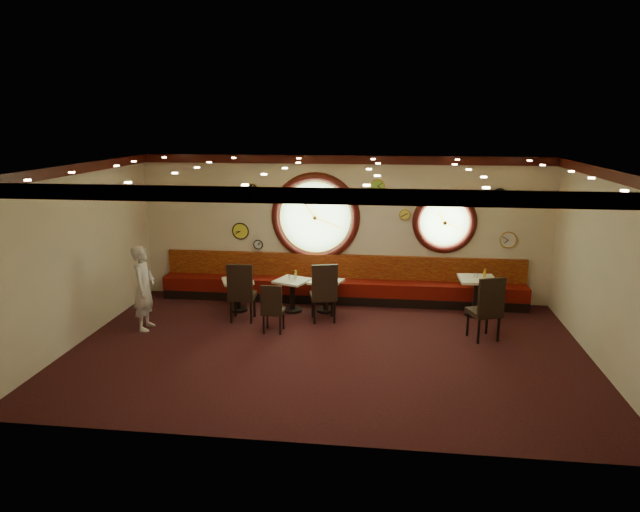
{
  "coord_description": "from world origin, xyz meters",
  "views": [
    {
      "loc": [
        1.04,
        -9.32,
        3.96
      ],
      "look_at": [
        -0.23,
        0.8,
        1.5
      ],
      "focal_mm": 32.0,
      "sensor_mm": 36.0,
      "label": 1
    }
  ],
  "objects_px": {
    "chair_c": "(324,289)",
    "condiment_c_bottle": "(331,276)",
    "condiment_a_salt": "(233,277)",
    "condiment_a_pepper": "(237,277)",
    "chair_b": "(272,305)",
    "condiment_c_salt": "(323,277)",
    "table_d": "(476,292)",
    "condiment_d_salt": "(474,275)",
    "condiment_c_pepper": "(327,278)",
    "chair_d": "(488,305)",
    "condiment_a_bottle": "(244,275)",
    "table_c": "(326,292)",
    "condiment_d_pepper": "(477,276)",
    "table_a": "(238,291)",
    "waiter": "(144,288)",
    "condiment_d_bottle": "(485,273)",
    "condiment_b_bottle": "(295,274)",
    "table_b": "(292,291)",
    "chair_a": "(241,289)",
    "condiment_b_salt": "(289,277)"
  },
  "relations": [
    {
      "from": "condiment_d_salt",
      "to": "condiment_c_pepper",
      "type": "height_order",
      "value": "condiment_d_salt"
    },
    {
      "from": "condiment_a_bottle",
      "to": "waiter",
      "type": "height_order",
      "value": "waiter"
    },
    {
      "from": "condiment_c_salt",
      "to": "condiment_a_bottle",
      "type": "bearing_deg",
      "value": -172.35
    },
    {
      "from": "condiment_b_bottle",
      "to": "condiment_d_bottle",
      "type": "distance_m",
      "value": 3.9
    },
    {
      "from": "chair_b",
      "to": "condiment_b_salt",
      "type": "relative_size",
      "value": 6.16
    },
    {
      "from": "condiment_c_salt",
      "to": "table_b",
      "type": "bearing_deg",
      "value": -165.1
    },
    {
      "from": "chair_a",
      "to": "condiment_a_salt",
      "type": "relative_size",
      "value": 7.72
    },
    {
      "from": "table_a",
      "to": "waiter",
      "type": "distance_m",
      "value": 1.99
    },
    {
      "from": "condiment_d_pepper",
      "to": "condiment_a_pepper",
      "type": "bearing_deg",
      "value": -176.2
    },
    {
      "from": "chair_c",
      "to": "condiment_c_bottle",
      "type": "distance_m",
      "value": 0.78
    },
    {
      "from": "chair_d",
      "to": "condiment_c_pepper",
      "type": "height_order",
      "value": "chair_d"
    },
    {
      "from": "table_c",
      "to": "waiter",
      "type": "distance_m",
      "value": 3.65
    },
    {
      "from": "table_c",
      "to": "condiment_d_pepper",
      "type": "distance_m",
      "value": 3.13
    },
    {
      "from": "table_d",
      "to": "chair_a",
      "type": "distance_m",
      "value": 4.8
    },
    {
      "from": "waiter",
      "to": "condiment_c_pepper",
      "type": "bearing_deg",
      "value": -70.18
    },
    {
      "from": "chair_b",
      "to": "condiment_c_salt",
      "type": "bearing_deg",
      "value": 62.59
    },
    {
      "from": "table_a",
      "to": "condiment_a_pepper",
      "type": "relative_size",
      "value": 8.46
    },
    {
      "from": "condiment_a_salt",
      "to": "condiment_b_bottle",
      "type": "distance_m",
      "value": 1.3
    },
    {
      "from": "table_d",
      "to": "condiment_a_salt",
      "type": "height_order",
      "value": "table_d"
    },
    {
      "from": "condiment_c_bottle",
      "to": "condiment_a_bottle",
      "type": "bearing_deg",
      "value": -172.0
    },
    {
      "from": "condiment_c_pepper",
      "to": "condiment_b_bottle",
      "type": "distance_m",
      "value": 0.68
    },
    {
      "from": "condiment_a_pepper",
      "to": "table_a",
      "type": "bearing_deg",
      "value": -40.81
    },
    {
      "from": "chair_d",
      "to": "condiment_a_bottle",
      "type": "distance_m",
      "value": 4.94
    },
    {
      "from": "waiter",
      "to": "chair_d",
      "type": "bearing_deg",
      "value": -91.99
    },
    {
      "from": "condiment_c_salt",
      "to": "table_c",
      "type": "bearing_deg",
      "value": -47.2
    },
    {
      "from": "table_d",
      "to": "condiment_a_bottle",
      "type": "bearing_deg",
      "value": -176.64
    },
    {
      "from": "condiment_c_pepper",
      "to": "condiment_d_bottle",
      "type": "height_order",
      "value": "condiment_d_bottle"
    },
    {
      "from": "condiment_a_salt",
      "to": "condiment_d_salt",
      "type": "relative_size",
      "value": 1.08
    },
    {
      "from": "table_b",
      "to": "condiment_a_bottle",
      "type": "bearing_deg",
      "value": -176.9
    },
    {
      "from": "condiment_a_bottle",
      "to": "table_d",
      "type": "bearing_deg",
      "value": 3.36
    },
    {
      "from": "table_d",
      "to": "condiment_a_bottle",
      "type": "height_order",
      "value": "condiment_a_bottle"
    },
    {
      "from": "condiment_c_salt",
      "to": "condiment_d_bottle",
      "type": "relative_size",
      "value": 0.51
    },
    {
      "from": "chair_d",
      "to": "condiment_a_salt",
      "type": "distance_m",
      "value": 5.15
    },
    {
      "from": "condiment_b_salt",
      "to": "condiment_a_pepper",
      "type": "xyz_separation_m",
      "value": [
        -1.1,
        -0.07,
        -0.01
      ]
    },
    {
      "from": "table_c",
      "to": "condiment_d_pepper",
      "type": "relative_size",
      "value": 8.07
    },
    {
      "from": "table_a",
      "to": "table_b",
      "type": "height_order",
      "value": "table_b"
    },
    {
      "from": "chair_a",
      "to": "chair_d",
      "type": "height_order",
      "value": "chair_d"
    },
    {
      "from": "table_c",
      "to": "chair_c",
      "type": "relative_size",
      "value": 1.02
    },
    {
      "from": "chair_b",
      "to": "condiment_c_pepper",
      "type": "bearing_deg",
      "value": 58.15
    },
    {
      "from": "table_c",
      "to": "chair_d",
      "type": "bearing_deg",
      "value": -22.28
    },
    {
      "from": "table_d",
      "to": "chair_d",
      "type": "xyz_separation_m",
      "value": [
        -0.01,
        -1.41,
        0.19
      ]
    },
    {
      "from": "condiment_b_salt",
      "to": "condiment_c_bottle",
      "type": "bearing_deg",
      "value": 13.56
    },
    {
      "from": "condiment_a_pepper",
      "to": "condiment_d_bottle",
      "type": "height_order",
      "value": "condiment_d_bottle"
    },
    {
      "from": "condiment_a_bottle",
      "to": "condiment_c_bottle",
      "type": "bearing_deg",
      "value": 8.0
    },
    {
      "from": "condiment_d_bottle",
      "to": "condiment_d_salt",
      "type": "bearing_deg",
      "value": -176.56
    },
    {
      "from": "condiment_a_salt",
      "to": "condiment_a_pepper",
      "type": "distance_m",
      "value": 0.07
    },
    {
      "from": "chair_b",
      "to": "chair_c",
      "type": "xyz_separation_m",
      "value": [
        0.89,
        0.72,
        0.14
      ]
    },
    {
      "from": "chair_d",
      "to": "condiment_d_salt",
      "type": "height_order",
      "value": "chair_d"
    },
    {
      "from": "table_d",
      "to": "chair_b",
      "type": "distance_m",
      "value": 4.23
    },
    {
      "from": "condiment_b_bottle",
      "to": "waiter",
      "type": "xyz_separation_m",
      "value": [
        -2.68,
        -1.48,
        0.04
      ]
    }
  ]
}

